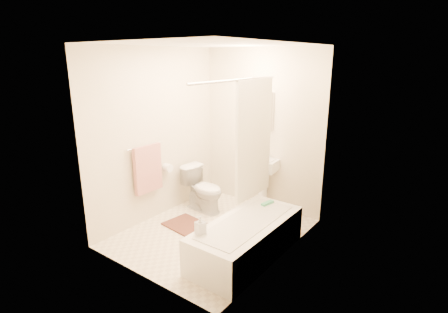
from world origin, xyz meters
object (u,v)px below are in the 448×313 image
Objects in this scene: bath_mat at (187,225)px; soap_bottle at (200,225)px; sink at (262,182)px; toilet at (204,189)px; bathtub at (247,239)px.

soap_bottle reaches higher than bath_mat.
sink is 1.31m from bath_mat.
toilet is 1.12× the size of bath_mat.
toilet is at bearing -147.89° from sink.
toilet reaches higher than bathtub.
toilet is at bearing 128.73° from soap_bottle.
bathtub is 7.32× the size of soap_bottle.
sink reaches higher than toilet.
bath_mat is (-0.53, -1.12, -0.42)m from sink.
toilet is 1.60m from soap_bottle.
bath_mat is (0.16, -0.56, -0.32)m from toilet.
toilet is 0.78× the size of sink.
sink is at bearing -45.69° from toilet.
toilet is 0.67m from bath_mat.
bathtub is at bearing -7.37° from bath_mat.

